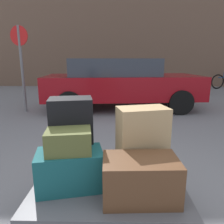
{
  "coord_description": "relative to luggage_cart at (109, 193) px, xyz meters",
  "views": [
    {
      "loc": [
        0.06,
        -1.59,
        1.37
      ],
      "look_at": [
        0.0,
        1.2,
        0.69
      ],
      "focal_mm": 34.0,
      "sensor_mm": 36.0,
      "label": 1
    }
  ],
  "objects": [
    {
      "name": "duffel_bag_brown_front_left",
      "position": [
        0.24,
        -0.15,
        0.23
      ],
      "size": [
        0.58,
        0.37,
        0.32
      ],
      "primitive_type": "cube",
      "rotation": [
        0.0,
        0.0,
        0.05
      ],
      "color": "#51331E",
      "rests_on": "luggage_cart"
    },
    {
      "name": "luggage_cart",
      "position": [
        0.0,
        0.0,
        0.0
      ],
      "size": [
        1.27,
        0.83,
        0.34
      ],
      "color": "#4C4C51",
      "rests_on": "ground_plane"
    },
    {
      "name": "bollard_kerb_mid",
      "position": [
        3.7,
        7.22,
        0.06
      ],
      "size": [
        0.22,
        0.22,
        0.66
      ],
      "primitive_type": "cylinder",
      "color": "#383838",
      "rests_on": "ground_plane"
    },
    {
      "name": "suitcase_tan_rear_right",
      "position": [
        0.29,
        0.2,
        0.39
      ],
      "size": [
        0.48,
        0.35,
        0.63
      ],
      "primitive_type": "cube",
      "rotation": [
        0.0,
        0.0,
        0.24
      ],
      "color": "#9E7F56",
      "rests_on": "luggage_cart"
    },
    {
      "name": "ground_plane",
      "position": [
        0.0,
        0.0,
        -0.27
      ],
      "size": [
        60.0,
        60.0,
        0.0
      ],
      "primitive_type": "plane",
      "color": "slate"
    },
    {
      "name": "duffel_bag_olive_topmost_pile",
      "position": [
        -0.31,
        -0.02,
        0.48
      ],
      "size": [
        0.39,
        0.31,
        0.18
      ],
      "primitive_type": "cube",
      "rotation": [
        0.0,
        0.0,
        0.15
      ],
      "color": "#4C5128",
      "rests_on": "duffel_bag_teal_stacked_top"
    },
    {
      "name": "parked_car",
      "position": [
        0.16,
        4.54,
        0.49
      ],
      "size": [
        4.44,
        2.22,
        1.42
      ],
      "color": "maroon",
      "rests_on": "ground_plane"
    },
    {
      "name": "suitcase_black_rear_left",
      "position": [
        -0.34,
        0.22,
        0.42
      ],
      "size": [
        0.41,
        0.33,
        0.71
      ],
      "primitive_type": "cube",
      "rotation": [
        0.0,
        0.0,
        0.19
      ],
      "color": "black",
      "rests_on": "luggage_cart"
    },
    {
      "name": "duffel_bag_teal_stacked_top",
      "position": [
        -0.31,
        -0.02,
        0.23
      ],
      "size": [
        0.58,
        0.41,
        0.32
      ],
      "primitive_type": "cube",
      "rotation": [
        0.0,
        0.0,
        0.21
      ],
      "color": "#144C51",
      "rests_on": "luggage_cart"
    },
    {
      "name": "no_parking_sign",
      "position": [
        -2.44,
        4.06,
        1.12
      ],
      "size": [
        0.49,
        0.12,
        2.24
      ],
      "color": "slate",
      "rests_on": "ground_plane"
    },
    {
      "name": "bollard_kerb_near",
      "position": [
        2.33,
        7.22,
        0.06
      ],
      "size": [
        0.22,
        0.22,
        0.66
      ],
      "primitive_type": "cylinder",
      "color": "#383838",
      "rests_on": "ground_plane"
    }
  ]
}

